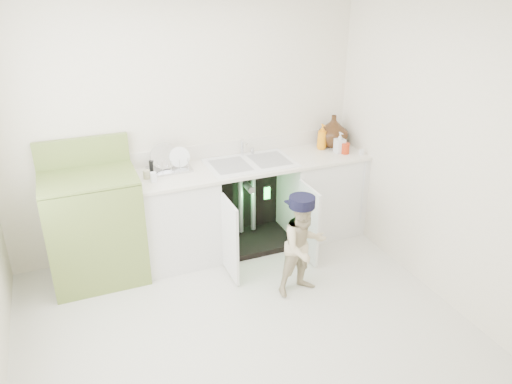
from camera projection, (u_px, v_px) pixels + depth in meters
ground at (243, 326)px, 4.05m from camera, size 3.50×3.50×0.00m
room_shell at (241, 185)px, 3.53m from camera, size 6.00×5.50×1.26m
counter_run at (253, 201)px, 5.07m from camera, size 2.44×1.02×1.23m
avocado_stove at (95, 226)px, 4.49m from camera, size 0.82×0.65×1.27m
repair_worker at (304, 245)px, 4.29m from camera, size 0.48×0.81×0.93m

